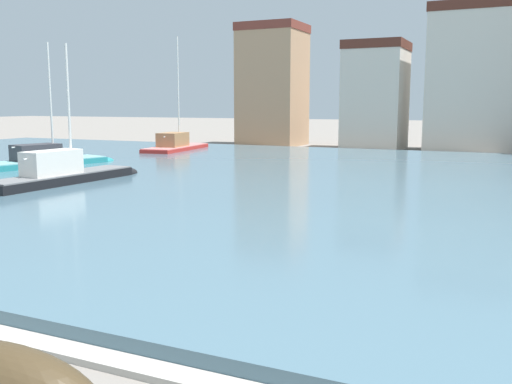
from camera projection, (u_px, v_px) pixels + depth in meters
name	position (u px, v px, depth m)	size (l,w,h in m)	color
harbor_water	(350.00, 184.00, 27.88)	(85.60, 40.09, 0.38)	#476675
quay_edge_coping	(26.00, 341.00, 9.71)	(85.60, 0.50, 0.12)	#ADA89E
sailboat_teal	(53.00, 162.00, 34.78)	(4.10, 8.85, 7.74)	teal
sailboat_red	(179.00, 147.00, 46.82)	(3.36, 9.31, 9.46)	red
sailboat_black	(71.00, 177.00, 27.26)	(2.06, 9.23, 6.87)	black
townhouse_narrow_midrow	(273.00, 85.00, 56.45)	(6.01, 5.48, 11.86)	tan
townhouse_corner_house	(375.00, 96.00, 51.56)	(5.28, 5.55, 9.64)	beige
townhouse_end_terrace	(478.00, 79.00, 48.32)	(8.07, 6.51, 12.35)	beige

